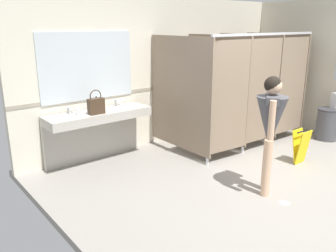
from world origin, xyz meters
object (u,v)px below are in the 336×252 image
at_px(person_standing, 270,122).
at_px(wet_floor_sign, 301,146).
at_px(handbag, 96,105).
at_px(soap_dispenser, 97,104).
at_px(trash_bin, 327,124).
at_px(paper_cup, 78,112).

xyz_separation_m(person_standing, wet_floor_sign, (1.31, 0.28, -0.70)).
bearing_deg(wet_floor_sign, handbag, 143.37).
bearing_deg(soap_dispenser, handbag, -118.50).
bearing_deg(soap_dispenser, trash_bin, -25.28).
distance_m(trash_bin, person_standing, 3.00).
height_order(trash_bin, wet_floor_sign, trash_bin).
distance_m(person_standing, soap_dispenser, 2.78).
distance_m(trash_bin, wet_floor_sign, 1.58).
xyz_separation_m(trash_bin, soap_dispenser, (-4.00, 1.89, 0.65)).
distance_m(person_standing, wet_floor_sign, 1.51).
height_order(handbag, paper_cup, handbag).
xyz_separation_m(trash_bin, wet_floor_sign, (-1.54, -0.36, -0.02)).
bearing_deg(handbag, wet_floor_sign, -36.63).
bearing_deg(trash_bin, paper_cup, 158.97).
height_order(handbag, wet_floor_sign, handbag).
relative_size(soap_dispenser, paper_cup, 2.04).
relative_size(handbag, paper_cup, 3.71).
relative_size(paper_cup, wet_floor_sign, 0.18).
distance_m(trash_bin, handbag, 4.51).
relative_size(soap_dispenser, wet_floor_sign, 0.37).
bearing_deg(handbag, paper_cup, 158.27).
bearing_deg(handbag, soap_dispenser, 61.50).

